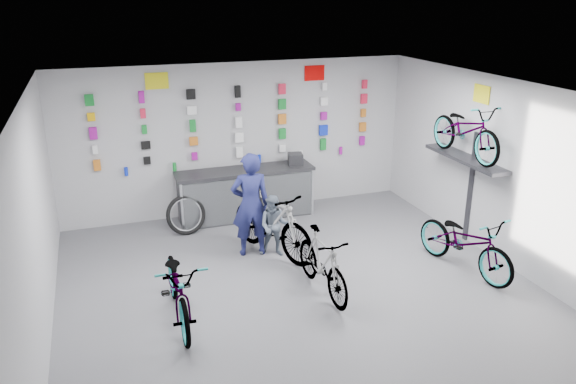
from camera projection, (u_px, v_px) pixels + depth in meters
name	position (u px, v px, depth m)	size (l,w,h in m)	color
floor	(311.00, 305.00, 8.08)	(8.00, 8.00, 0.00)	#535459
ceiling	(315.00, 98.00, 7.06)	(8.00, 8.00, 0.00)	white
wall_back	(238.00, 139.00, 11.12)	(7.00, 7.00, 0.00)	#B5B5B8
wall_left	(32.00, 245.00, 6.48)	(8.00, 8.00, 0.00)	#B5B5B8
wall_right	(523.00, 181.00, 8.66)	(8.00, 8.00, 0.00)	#B5B5B8
counter	(246.00, 194.00, 11.05)	(2.70, 0.66, 1.00)	black
merch_wall	(241.00, 125.00, 10.97)	(5.55, 0.08, 1.57)	orange
wall_bracket	(466.00, 163.00, 9.68)	(0.39, 1.90, 2.00)	#333338
sign_left	(157.00, 81.00, 10.22)	(0.42, 0.02, 0.30)	yellow
sign_right	(314.00, 73.00, 11.19)	(0.42, 0.02, 0.30)	red
sign_side	(482.00, 94.00, 9.33)	(0.02, 0.40, 0.30)	yellow
bike_left	(178.00, 287.00, 7.58)	(0.66, 1.90, 1.00)	gray
bike_center	(322.00, 263.00, 8.27)	(0.46, 1.63, 0.98)	gray
bike_right	(465.00, 242.00, 8.93)	(0.67, 1.92, 1.01)	gray
bike_service	(272.00, 222.00, 9.46)	(0.56, 1.97, 1.18)	gray
bike_wall	(466.00, 130.00, 9.46)	(0.63, 1.80, 0.95)	gray
clerk	(251.00, 205.00, 9.38)	(0.66, 0.43, 1.80)	navy
customer	(274.00, 226.00, 9.45)	(0.52, 0.41, 1.07)	slate
spare_wheel	(186.00, 215.00, 10.38)	(0.79, 0.41, 0.74)	black
register	(295.00, 159.00, 11.18)	(0.28, 0.30, 0.22)	black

